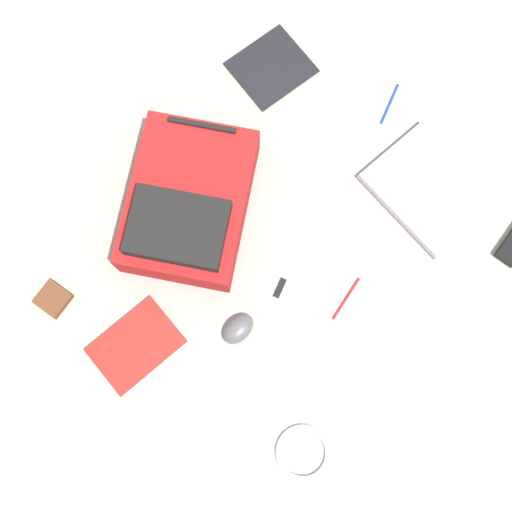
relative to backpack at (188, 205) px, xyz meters
name	(u,v)px	position (x,y,z in m)	size (l,w,h in m)	color
ground_plane	(278,257)	(-0.28, -0.07, -0.08)	(4.09, 4.09, 0.00)	gray
backpack	(188,205)	(0.00, 0.00, 0.00)	(0.51, 0.56, 0.18)	maroon
laptop	(428,188)	(-0.47, -0.53, -0.06)	(0.36, 0.31, 0.03)	#929296
book_manual	(136,346)	(-0.16, 0.39, -0.07)	(0.20, 0.26, 0.02)	silver
book_blue	(271,68)	(0.13, -0.51, -0.07)	(0.24, 0.26, 0.01)	silver
computer_mouse	(238,329)	(-0.34, 0.16, -0.05)	(0.07, 0.10, 0.04)	#4C4C51
cable_coil	(303,453)	(-0.70, 0.29, -0.07)	(0.15, 0.15, 0.01)	silver
pen_black	(390,104)	(-0.21, -0.66, -0.07)	(0.01, 0.01, 0.14)	#1933B2
pen_blue	(346,298)	(-0.51, -0.11, -0.07)	(0.01, 0.01, 0.14)	red
earbud_pouch	(53,299)	(0.11, 0.45, -0.06)	(0.08, 0.08, 0.03)	#59331E
usb_stick	(280,288)	(-0.35, -0.01, -0.07)	(0.02, 0.06, 0.01)	black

